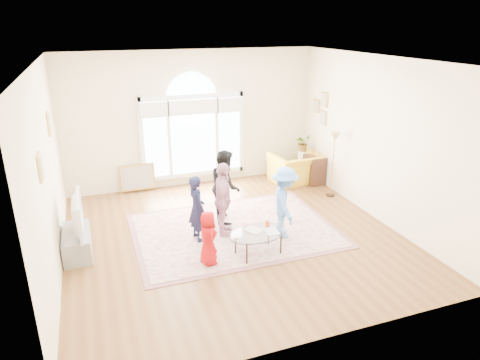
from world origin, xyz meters
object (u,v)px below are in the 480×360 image
object	(u,v)px
coffee_table	(258,234)
armchair	(295,168)
television	(73,215)
tv_console	(77,243)
area_rug	(234,230)

from	to	relation	value
coffee_table	armchair	distance (m)	3.69
coffee_table	television	bearing A→B (deg)	150.24
tv_console	television	bearing A→B (deg)	-0.00
coffee_table	tv_console	bearing A→B (deg)	150.29
coffee_table	armchair	xyz separation A→B (m)	(2.18, 2.97, -0.04)
tv_console	coffee_table	bearing A→B (deg)	-20.08
coffee_table	armchair	world-z (taller)	armchair
television	tv_console	bearing A→B (deg)	180.00
television	coffee_table	world-z (taller)	television
tv_console	armchair	xyz separation A→B (m)	(5.12, 1.90, 0.15)
armchair	coffee_table	bearing A→B (deg)	48.32
tv_console	armchair	world-z (taller)	armchair
tv_console	armchair	bearing A→B (deg)	20.38
armchair	tv_console	bearing A→B (deg)	15.02
area_rug	coffee_table	world-z (taller)	coffee_table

